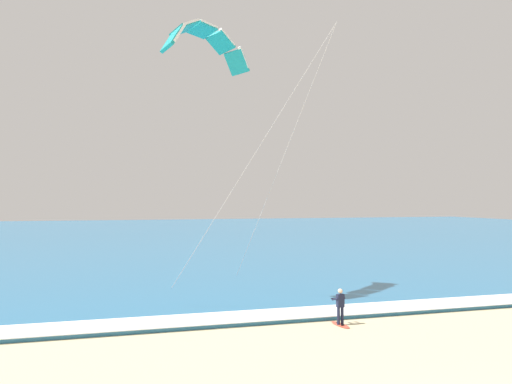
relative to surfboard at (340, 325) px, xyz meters
The scene contains 5 objects.
sea 60.97m from the surfboard, 91.04° to the left, with size 200.00×120.00×0.20m, color teal.
surf_foam 2.26m from the surfboard, 119.37° to the left, with size 200.00×2.28×0.04m, color white.
surfboard is the anchor object (origin of this frame).
kitesurfer 0.91m from the surfboard, 97.17° to the left, with size 0.56×0.56×1.69m.
kite_primary 17.17m from the surfboard, 127.84° to the left, with size 7.98×8.60×14.75m.
Camera 1 is at (-8.59, -9.84, 5.79)m, focal length 33.86 mm.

